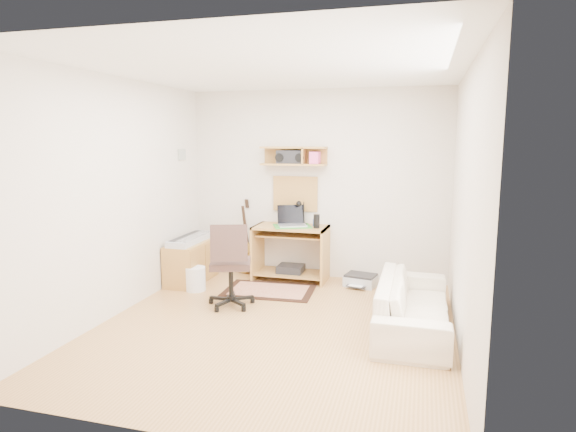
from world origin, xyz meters
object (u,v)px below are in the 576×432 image
(desk, at_px, (291,253))
(sofa, at_px, (414,296))
(task_chair, at_px, (231,264))
(cabinet, at_px, (191,262))
(printer, at_px, (361,280))

(desk, height_order, sofa, desk)
(desk, relative_size, task_chair, 0.99)
(desk, bearing_deg, task_chair, -107.28)
(desk, relative_size, cabinet, 1.11)
(printer, height_order, sofa, sofa)
(desk, bearing_deg, printer, -3.02)
(desk, xyz_separation_m, sofa, (1.68, -1.40, -0.03))
(task_chair, bearing_deg, sofa, -22.69)
(task_chair, bearing_deg, printer, 22.82)
(cabinet, xyz_separation_m, printer, (2.26, 0.40, -0.19))
(desk, relative_size, sofa, 0.56)
(desk, height_order, printer, desk)
(sofa, bearing_deg, desk, 50.16)
(cabinet, bearing_deg, printer, 10.08)
(task_chair, distance_m, cabinet, 1.22)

